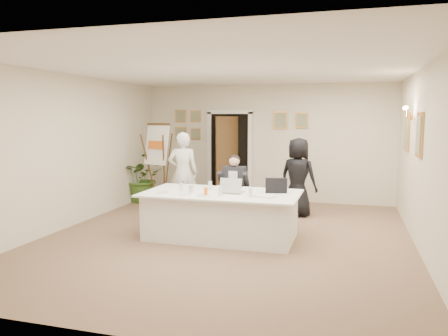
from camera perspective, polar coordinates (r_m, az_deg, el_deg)
floor at (r=7.46m, az=0.36°, el=-9.06°), size 7.00×7.00×0.00m
ceiling at (r=7.23m, az=0.38°, el=12.84°), size 6.00×7.00×0.02m
wall_back at (r=10.61m, az=5.52°, el=3.27°), size 6.00×0.10×2.80m
wall_front at (r=3.98m, az=-13.45°, el=-2.51°), size 6.00×0.10×2.80m
wall_left at (r=8.53m, az=-19.43°, el=2.10°), size 0.10×7.00×2.80m
wall_right at (r=7.02m, az=24.65°, el=0.97°), size 0.10×7.00×2.80m
doorway at (r=10.67m, az=0.65°, el=1.39°), size 1.14×0.86×2.20m
pictures_back_wall at (r=10.74m, az=1.30°, el=5.74°), size 3.40×0.06×0.80m
pictures_right_wall at (r=8.18m, az=23.34°, el=4.21°), size 0.06×2.20×0.80m
wall_sconce at (r=8.17m, az=22.96°, el=6.68°), size 0.20×0.30×0.24m
conference_table at (r=7.36m, az=-0.36°, el=-6.13°), size 2.59×1.38×0.78m
seated_man at (r=8.29m, az=1.30°, el=-2.77°), size 0.61×0.65×1.33m
flip_chart at (r=10.15m, az=-8.34°, el=-0.02°), size 0.67×0.50×1.85m
standing_man at (r=9.23m, az=-5.40°, el=-0.62°), size 0.72×0.58×1.71m
standing_woman at (r=9.05m, az=9.64°, el=-1.17°), size 0.91×0.73×1.61m
potted_palm at (r=10.65m, az=-10.53°, el=-1.19°), size 1.40×1.38×1.18m
laptop at (r=7.24m, az=1.14°, el=-2.14°), size 0.39×0.40×0.28m
laptop_bag at (r=7.26m, az=6.83°, el=-2.28°), size 0.37×0.17×0.25m
paper_stack at (r=6.89m, az=5.40°, el=-3.66°), size 0.36×0.30×0.03m
plate_left at (r=7.29m, az=-7.94°, el=-3.20°), size 0.25×0.25×0.01m
plate_mid at (r=7.08m, az=-5.12°, el=-3.44°), size 0.26×0.26×0.01m
plate_near at (r=6.94m, az=-2.66°, el=-3.63°), size 0.24×0.24×0.01m
glass_a at (r=7.40m, az=-5.57°, el=-2.52°), size 0.08×0.08×0.14m
glass_b at (r=6.94m, az=-0.48°, el=-3.11°), size 0.09×0.09×0.14m
glass_c at (r=6.84m, az=3.47°, el=-3.27°), size 0.06×0.06×0.14m
glass_d at (r=7.59m, az=-1.83°, el=-2.27°), size 0.07×0.07×0.14m
oj_glass at (r=6.98m, az=-2.38°, el=-3.09°), size 0.08×0.08×0.13m
steel_jug at (r=7.27m, az=-4.34°, el=-2.80°), size 0.11×0.11×0.11m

